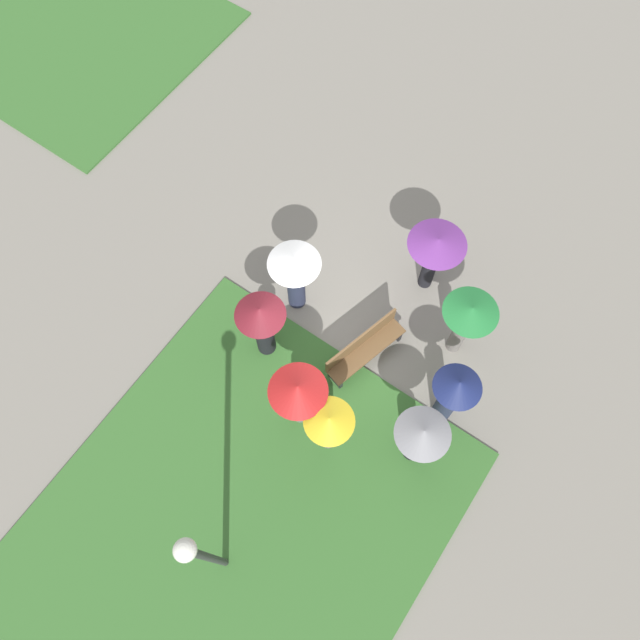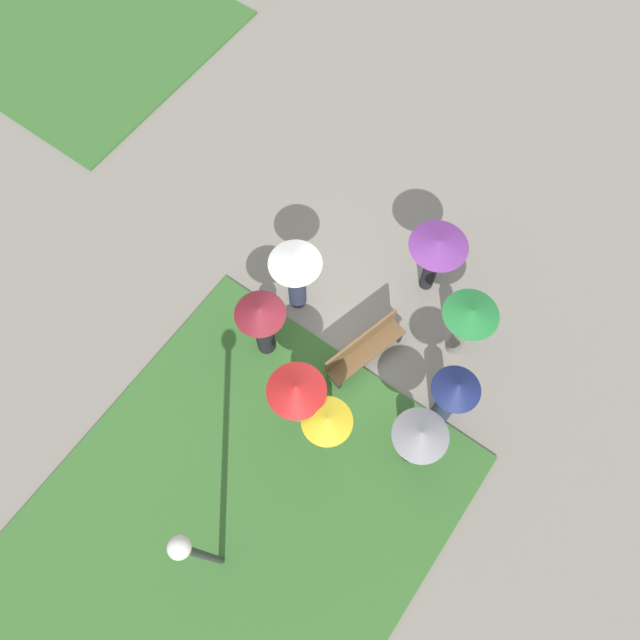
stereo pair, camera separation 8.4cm
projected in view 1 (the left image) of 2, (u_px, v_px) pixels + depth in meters
The scene contains 13 objects.
ground_plane at pixel (336, 336), 13.29m from camera, with size 90.00×90.00×0.00m, color gray.
lawn_patch_near at pixel (210, 563), 11.46m from camera, with size 9.60×6.86×0.06m.
lawn_patch_far at pixel (61, 24), 16.92m from camera, with size 6.51×8.02×0.06m.
park_bench at pixel (364, 347), 12.69m from camera, with size 1.89×0.89×0.90m.
lamp_post at pixel (202, 555), 9.12m from camera, with size 0.32×0.32×3.97m.
crowd_person_grey at pixel (420, 438), 11.20m from camera, with size 1.02×1.02×1.75m.
crowd_person_red at pixel (298, 394), 11.23m from camera, with size 1.09×1.09×1.97m.
crowd_person_maroon at pixel (262, 323), 11.99m from camera, with size 0.99×0.99×1.95m.
crowd_person_navy at pixel (453, 394), 11.48m from camera, with size 0.90×0.90×1.94m.
crowd_person_white at pixel (295, 273), 12.44m from camera, with size 1.07×1.07×1.90m.
crowd_person_green at pixel (467, 319), 11.91m from camera, with size 1.07×1.07×1.92m.
crowd_person_purple at pixel (435, 250), 12.52m from camera, with size 1.20×1.20×1.84m.
crowd_person_yellow at pixel (329, 426), 11.23m from camera, with size 0.92×0.92×1.80m.
Camera 1 is at (-4.30, -2.55, 12.33)m, focal length 35.00 mm.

